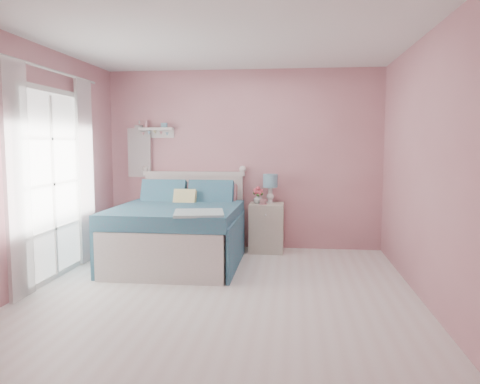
% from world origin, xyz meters
% --- Properties ---
extents(floor, '(4.50, 4.50, 0.00)m').
position_xyz_m(floor, '(0.00, 0.00, 0.00)').
color(floor, white).
rests_on(floor, ground).
extents(room_shell, '(4.50, 4.50, 4.50)m').
position_xyz_m(room_shell, '(0.00, 0.00, 1.58)').
color(room_shell, '#BD7881').
rests_on(room_shell, floor).
extents(bed, '(1.56, 1.95, 1.12)m').
position_xyz_m(bed, '(-0.73, 1.27, 0.39)').
color(bed, silver).
rests_on(bed, floor).
extents(nightstand, '(0.48, 0.47, 0.69)m').
position_xyz_m(nightstand, '(0.36, 2.00, 0.35)').
color(nightstand, beige).
rests_on(nightstand, floor).
extents(table_lamp, '(0.21, 0.21, 0.41)m').
position_xyz_m(table_lamp, '(0.41, 2.05, 0.98)').
color(table_lamp, white).
rests_on(table_lamp, nightstand).
extents(vase, '(0.17, 0.17, 0.14)m').
position_xyz_m(vase, '(0.24, 1.98, 0.76)').
color(vase, silver).
rests_on(vase, nightstand).
extents(teacup, '(0.12, 0.12, 0.08)m').
position_xyz_m(teacup, '(0.31, 1.89, 0.73)').
color(teacup, '#BF8085').
rests_on(teacup, nightstand).
extents(roses, '(0.14, 0.11, 0.12)m').
position_xyz_m(roses, '(0.24, 1.98, 0.87)').
color(roses, '#DB4A5D').
rests_on(roses, vase).
extents(wall_shelf, '(0.50, 0.15, 0.25)m').
position_xyz_m(wall_shelf, '(-1.28, 2.19, 1.73)').
color(wall_shelf, silver).
rests_on(wall_shelf, room_shell).
extents(hanging_dress, '(0.34, 0.03, 0.72)m').
position_xyz_m(hanging_dress, '(-1.55, 2.18, 1.40)').
color(hanging_dress, white).
rests_on(hanging_dress, room_shell).
extents(french_door, '(0.04, 1.32, 2.16)m').
position_xyz_m(french_door, '(-1.97, 0.40, 1.07)').
color(french_door, silver).
rests_on(french_door, floor).
extents(curtain_near, '(0.04, 0.40, 2.32)m').
position_xyz_m(curtain_near, '(-1.92, -0.34, 1.18)').
color(curtain_near, white).
rests_on(curtain_near, floor).
extents(curtain_far, '(0.04, 0.40, 2.32)m').
position_xyz_m(curtain_far, '(-1.92, 1.14, 1.18)').
color(curtain_far, white).
rests_on(curtain_far, floor).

